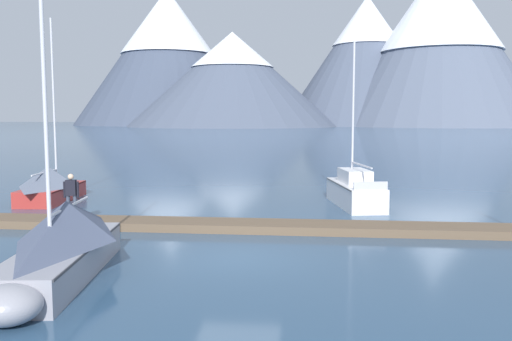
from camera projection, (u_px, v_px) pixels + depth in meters
name	position (u px, v px, depth m)	size (l,w,h in m)	color
ground_plane	(237.00, 259.00, 15.75)	(700.00, 700.00, 0.00)	#2D4C6B
mountain_west_summit	(168.00, 54.00, 249.94)	(86.35, 86.35, 62.58)	#424C60
mountain_central_massif	(232.00, 78.00, 214.73)	(84.22, 84.22, 37.48)	#4C566B
mountain_shoulder_ridge	(366.00, 59.00, 234.05)	(74.23, 74.23, 56.02)	#4C566B
mountain_east_summit	(440.00, 38.00, 217.81)	(84.73, 84.73, 67.14)	slate
dock	(251.00, 226.00, 19.70)	(29.42, 2.06, 0.30)	brown
sailboat_nearest_berth	(52.00, 184.00, 26.46)	(2.33, 5.84, 8.95)	#B2332D
sailboat_second_berth	(61.00, 243.00, 13.81)	(2.39, 6.93, 8.04)	#93939E
sailboat_mid_dock_port	(352.00, 190.00, 25.53)	(2.59, 6.43, 7.62)	silver
person_on_dock	(71.00, 193.00, 20.40)	(0.59, 0.27, 1.69)	#384256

